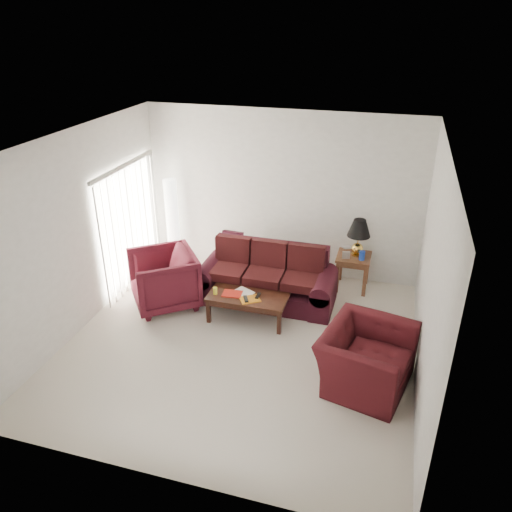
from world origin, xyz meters
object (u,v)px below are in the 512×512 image
(armchair_right, at_px, (366,358))
(coffee_table, at_px, (248,307))
(armchair_left, at_px, (164,279))
(end_table, at_px, (352,272))
(floor_lamp, at_px, (172,222))
(sofa, at_px, (266,276))

(armchair_right, bearing_deg, coffee_table, 74.95)
(armchair_left, height_order, coffee_table, armchair_left)
(end_table, xyz_separation_m, armchair_right, (0.44, -2.52, 0.08))
(coffee_table, bearing_deg, floor_lamp, 139.16)
(armchair_right, bearing_deg, floor_lamp, 69.89)
(sofa, bearing_deg, armchair_left, -162.12)
(floor_lamp, xyz_separation_m, armchair_left, (0.50, -1.49, -0.38))
(armchair_left, distance_m, armchair_right, 3.56)
(end_table, relative_size, coffee_table, 0.50)
(floor_lamp, height_order, armchair_right, floor_lamp)
(end_table, relative_size, floor_lamp, 0.37)
(floor_lamp, distance_m, armchair_right, 4.68)
(floor_lamp, bearing_deg, end_table, -0.83)
(sofa, height_order, floor_lamp, floor_lamp)
(end_table, distance_m, floor_lamp, 3.49)
(coffee_table, bearing_deg, end_table, 42.25)
(armchair_left, bearing_deg, armchair_right, 34.54)
(end_table, bearing_deg, armchair_left, -153.94)
(sofa, height_order, end_table, sofa)
(sofa, height_order, armchair_left, armchair_left)
(armchair_left, xyz_separation_m, coffee_table, (1.47, -0.04, -0.25))
(floor_lamp, bearing_deg, coffee_table, -37.94)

